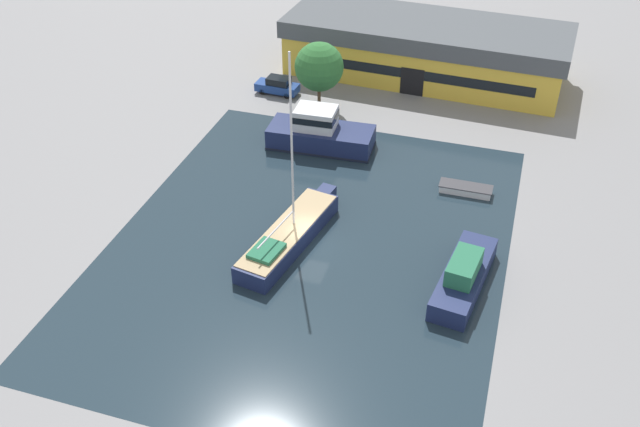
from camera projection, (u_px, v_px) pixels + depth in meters
ground_plane at (309, 245)px, 52.92m from camera, size 440.00×440.00×0.00m
water_canal at (309, 245)px, 52.92m from camera, size 28.61×36.41×0.01m
warehouse_building at (425, 49)px, 75.34m from camera, size 29.99×12.18×5.88m
quay_tree_near_building at (319, 67)px, 67.88m from camera, size 4.72×4.72×6.90m
parked_car at (278, 86)px, 72.89m from camera, size 4.49×1.96×1.79m
sailboat_moored at (290, 235)px, 52.60m from camera, size 4.59×12.56×14.90m
motor_cruiser at (320, 133)px, 63.89m from camera, size 9.64×4.30×3.76m
small_dinghy at (466, 189)px, 58.38m from camera, size 4.32×1.47×0.66m
cabin_boat at (464, 276)px, 48.53m from camera, size 3.67×9.00×2.78m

